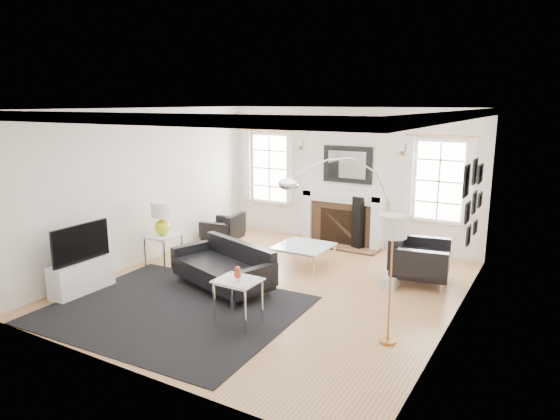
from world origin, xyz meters
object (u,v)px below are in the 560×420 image
Objects in this scene: gourd_lamp at (162,216)px; coffee_table at (303,247)px; arc_floor_lamp at (342,218)px; fireplace at (343,219)px; armchair_right at (416,259)px; sofa at (225,268)px; armchair_left at (225,230)px.

coffee_table is at bearing 29.35° from gourd_lamp.
coffee_table is 0.42× the size of arc_floor_lamp.
fireplace reaches higher than armchair_right.
fireplace is at bearing 53.16° from gourd_lamp.
coffee_table is at bearing 67.77° from sofa.
fireplace is 2.70m from arc_floor_lamp.
gourd_lamp reaches higher than sofa.
gourd_lamp is at bearing 170.06° from sofa.
armchair_left is (-1.51, 2.05, -0.02)m from sofa.
fireplace is at bearing 28.39° from armchair_left.
armchair_left is at bearing 165.46° from coffee_table.
fireplace is 2.37m from armchair_right.
arc_floor_lamp is at bearing 9.07° from gourd_lamp.
fireplace reaches higher than sofa.
gourd_lamp is 3.25m from arc_floor_lamp.
armchair_left reaches higher than coffee_table.
armchair_right is 4.42m from gourd_lamp.
gourd_lamp reaches higher than armchair_right.
sofa is 0.90× the size of arc_floor_lamp.
sofa is 3.12m from armchair_right.
armchair_left is (-2.15, -1.16, -0.25)m from fireplace.
armchair_left is at bearing 176.54° from armchair_right.
fireplace is at bearing 143.60° from armchair_right.
arc_floor_lamp reaches higher than coffee_table.
gourd_lamp reaches higher than coffee_table.
fireplace is at bearing 78.83° from sofa.
armchair_right is 1.26× the size of coffee_table.
sofa is at bearing -53.59° from armchair_left.
fireplace is 1.85× the size of coffee_table.
gourd_lamp is (-2.20, -2.94, 0.39)m from fireplace.
armchair_left is 4.06m from armchair_right.
arc_floor_lamp is at bearing -21.90° from armchair_left.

